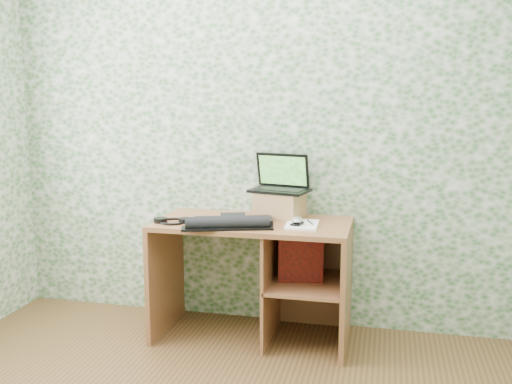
% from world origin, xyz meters
% --- Properties ---
extents(wall_back, '(3.50, 0.00, 3.50)m').
position_xyz_m(wall_back, '(0.00, 1.75, 1.30)').
color(wall_back, silver).
rests_on(wall_back, ground).
extents(desk, '(1.20, 0.60, 0.75)m').
position_xyz_m(desk, '(0.08, 1.47, 0.48)').
color(desk, brown).
rests_on(desk, floor).
extents(riser, '(0.32, 0.29, 0.17)m').
position_xyz_m(riser, '(0.14, 1.58, 0.83)').
color(riser, '#9E7446').
rests_on(riser, desk).
extents(laptop, '(0.40, 0.32, 0.24)m').
position_xyz_m(laptop, '(0.14, 1.62, 0.97)').
color(laptop, black).
rests_on(laptop, riser).
extents(keyboard, '(0.54, 0.41, 0.07)m').
position_xyz_m(keyboard, '(-0.09, 1.28, 0.78)').
color(keyboard, black).
rests_on(keyboard, desk).
extents(headphones, '(0.23, 0.20, 0.03)m').
position_xyz_m(headphones, '(-0.47, 1.30, 0.76)').
color(headphones, black).
rests_on(headphones, desk).
extents(notepad, '(0.20, 0.28, 0.01)m').
position_xyz_m(notepad, '(0.32, 1.40, 0.76)').
color(notepad, white).
rests_on(notepad, desk).
extents(mouse, '(0.08, 0.11, 0.04)m').
position_xyz_m(mouse, '(0.29, 1.36, 0.78)').
color(mouse, silver).
rests_on(mouse, notepad).
extents(pen, '(0.06, 0.12, 0.01)m').
position_xyz_m(pen, '(0.36, 1.43, 0.77)').
color(pen, black).
rests_on(pen, notepad).
extents(red_box, '(0.28, 0.13, 0.33)m').
position_xyz_m(red_box, '(0.30, 1.44, 0.55)').
color(red_box, '#9F170E').
rests_on(red_box, desk).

